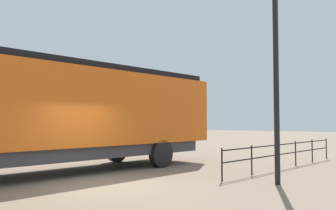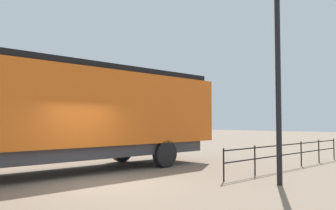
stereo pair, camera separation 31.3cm
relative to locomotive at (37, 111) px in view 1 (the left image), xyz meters
name	(u,v)px [view 1 (the left image)]	position (x,y,z in m)	size (l,w,h in m)	color
ground_plane	(107,185)	(3.10, 0.64, -2.23)	(120.00, 120.00, 0.00)	#84705B
locomotive	(37,111)	(0.00, 0.00, 0.00)	(3.19, 15.99, 3.95)	orange
lamp_post	(275,16)	(6.69, 4.15, 2.81)	(0.57, 0.57, 6.95)	black
platform_fence	(286,151)	(5.17, 7.98, -1.56)	(0.05, 9.03, 1.03)	black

